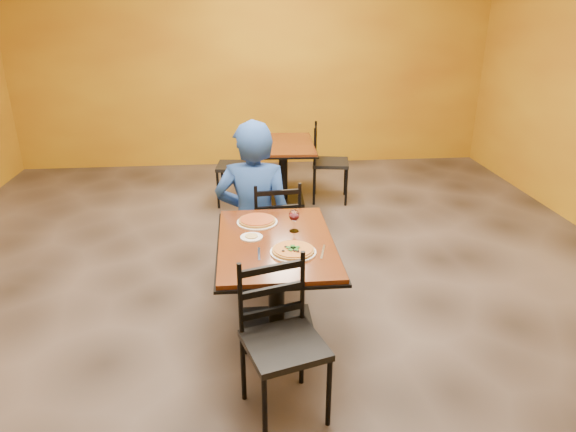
{
  "coord_description": "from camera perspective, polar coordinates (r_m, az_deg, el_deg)",
  "views": [
    {
      "loc": [
        -0.22,
        -3.74,
        2.27
      ],
      "look_at": [
        0.1,
        -0.3,
        0.85
      ],
      "focal_mm": 31.74,
      "sensor_mm": 36.0,
      "label": 1
    }
  ],
  "objects": [
    {
      "name": "chair_second_right",
      "position": [
        6.36,
        4.8,
        5.93
      ],
      "size": [
        0.5,
        0.5,
        0.96
      ],
      "primitive_type": null,
      "rotation": [
        0.0,
        0.0,
        1.4
      ],
      "color": "black",
      "rests_on": "floor"
    },
    {
      "name": "table_main",
      "position": [
        3.67,
        -1.33,
        -5.48
      ],
      "size": [
        0.83,
        1.23,
        0.75
      ],
      "color": "#5D270E",
      "rests_on": "floor"
    },
    {
      "name": "chair_second_left",
      "position": [
        6.27,
        -5.96,
        5.55
      ],
      "size": [
        0.47,
        0.47,
        0.94
      ],
      "primitive_type": null,
      "rotation": [
        0.0,
        0.0,
        -1.68
      ],
      "color": "black",
      "rests_on": "floor"
    },
    {
      "name": "pizza_far",
      "position": [
        3.87,
        -3.47,
        -0.47
      ],
      "size": [
        0.28,
        0.28,
        0.02
      ],
      "primitive_type": "cylinder",
      "color": "#BB6523",
      "rests_on": "plate_far"
    },
    {
      "name": "wine_glass",
      "position": [
        3.69,
        0.69,
        -0.43
      ],
      "size": [
        0.08,
        0.08,
        0.18
      ],
      "primitive_type": null,
      "color": "white",
      "rests_on": "table_main"
    },
    {
      "name": "side_plate",
      "position": [
        3.63,
        -4.11,
        -2.38
      ],
      "size": [
        0.16,
        0.16,
        0.01
      ],
      "primitive_type": "cylinder",
      "color": "white",
      "rests_on": "table_main"
    },
    {
      "name": "plate_far",
      "position": [
        3.88,
        -3.47,
        -0.69
      ],
      "size": [
        0.31,
        0.31,
        0.01
      ],
      "primitive_type": "cylinder",
      "color": "white",
      "rests_on": "table_main"
    },
    {
      "name": "floor",
      "position": [
        4.38,
        -1.76,
        -8.89
      ],
      "size": [
        7.0,
        8.0,
        0.01
      ],
      "primitive_type": "cube",
      "color": "black",
      "rests_on": "ground"
    },
    {
      "name": "dip",
      "position": [
        3.63,
        -4.12,
        -2.25
      ],
      "size": [
        0.09,
        0.09,
        0.01
      ],
      "primitive_type": "cylinder",
      "color": "tan",
      "rests_on": "side_plate"
    },
    {
      "name": "chair_main_far",
      "position": [
        4.54,
        -1.53,
        -1.2
      ],
      "size": [
        0.45,
        0.45,
        0.91
      ],
      "primitive_type": null,
      "rotation": [
        0.0,
        0.0,
        3.25
      ],
      "color": "black",
      "rests_on": "floor"
    },
    {
      "name": "diner",
      "position": [
        4.44,
        -3.85,
        1.75
      ],
      "size": [
        0.74,
        0.54,
        1.42
      ],
      "primitive_type": "imported",
      "rotation": [
        0.0,
        0.0,
        3.01
      ],
      "color": "#1A4592",
      "rests_on": "floor"
    },
    {
      "name": "pizza_main",
      "position": [
        3.4,
        0.58,
        -3.82
      ],
      "size": [
        0.28,
        0.28,
        0.02
      ],
      "primitive_type": "cylinder",
      "color": "maroon",
      "rests_on": "plate_main"
    },
    {
      "name": "knife",
      "position": [
        3.42,
        3.92,
        -4.02
      ],
      "size": [
        0.07,
        0.21,
        0.0
      ],
      "primitive_type": "cube",
      "rotation": [
        0.0,
        0.0,
        -0.26
      ],
      "color": "silver",
      "rests_on": "table_main"
    },
    {
      "name": "wall_back",
      "position": [
        7.78,
        -3.95,
        16.6
      ],
      "size": [
        7.0,
        0.01,
        3.0
      ],
      "primitive_type": "cube",
      "color": "gold",
      "rests_on": "ground"
    },
    {
      "name": "plate_main",
      "position": [
        3.41,
        0.58,
        -4.06
      ],
      "size": [
        0.31,
        0.31,
        0.01
      ],
      "primitive_type": "cylinder",
      "color": "white",
      "rests_on": "table_main"
    },
    {
      "name": "chair_main_near",
      "position": [
        3.0,
        -0.39,
        -14.35
      ],
      "size": [
        0.53,
        0.53,
        0.95
      ],
      "primitive_type": null,
      "rotation": [
        0.0,
        0.0,
        0.29
      ],
      "color": "black",
      "rests_on": "floor"
    },
    {
      "name": "table_second",
      "position": [
        6.27,
        -0.55,
        6.42
      ],
      "size": [
        0.81,
        1.16,
        0.75
      ],
      "rotation": [
        0.0,
        0.0,
        -0.05
      ],
      "color": "#5D270E",
      "rests_on": "floor"
    },
    {
      "name": "fork",
      "position": [
        3.4,
        -3.26,
        -4.25
      ],
      "size": [
        0.02,
        0.19,
        0.0
      ],
      "primitive_type": "cube",
      "rotation": [
        0.0,
        0.0,
        -0.03
      ],
      "color": "silver",
      "rests_on": "table_main"
    }
  ]
}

